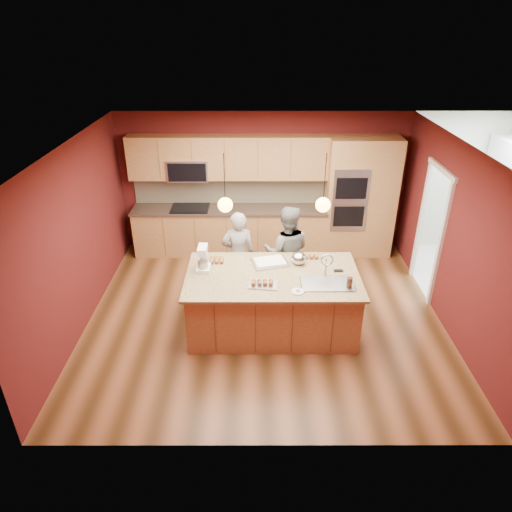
{
  "coord_description": "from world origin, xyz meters",
  "views": [
    {
      "loc": [
        -0.14,
        -5.99,
        4.25
      ],
      "look_at": [
        -0.14,
        -0.1,
        1.11
      ],
      "focal_mm": 32.0,
      "sensor_mm": 36.0,
      "label": 1
    }
  ],
  "objects_px": {
    "stand_mixer": "(203,260)",
    "mixing_bowl": "(299,258)",
    "person_left": "(238,255)",
    "person_right": "(287,252)",
    "island": "(273,301)"
  },
  "relations": [
    {
      "from": "stand_mixer",
      "to": "mixing_bowl",
      "type": "bearing_deg",
      "value": 8.5
    },
    {
      "from": "stand_mixer",
      "to": "mixing_bowl",
      "type": "relative_size",
      "value": 1.65
    },
    {
      "from": "person_left",
      "to": "person_right",
      "type": "xyz_separation_m",
      "value": [
        0.8,
        0.0,
        0.05
      ]
    },
    {
      "from": "person_left",
      "to": "stand_mixer",
      "type": "distance_m",
      "value": 0.99
    },
    {
      "from": "island",
      "to": "person_right",
      "type": "bearing_deg",
      "value": 75.4
    },
    {
      "from": "stand_mixer",
      "to": "island",
      "type": "bearing_deg",
      "value": -7.31
    },
    {
      "from": "person_right",
      "to": "mixing_bowl",
      "type": "distance_m",
      "value": 0.67
    },
    {
      "from": "island",
      "to": "mixing_bowl",
      "type": "height_order",
      "value": "island"
    },
    {
      "from": "island",
      "to": "person_left",
      "type": "xyz_separation_m",
      "value": [
        -0.55,
        0.96,
        0.28
      ]
    },
    {
      "from": "island",
      "to": "mixing_bowl",
      "type": "bearing_deg",
      "value": 40.97
    },
    {
      "from": "island",
      "to": "person_left",
      "type": "distance_m",
      "value": 1.14
    },
    {
      "from": "person_left",
      "to": "mixing_bowl",
      "type": "height_order",
      "value": "person_left"
    },
    {
      "from": "person_right",
      "to": "mixing_bowl",
      "type": "relative_size",
      "value": 6.96
    },
    {
      "from": "person_left",
      "to": "person_right",
      "type": "relative_size",
      "value": 0.94
    },
    {
      "from": "person_left",
      "to": "stand_mixer",
      "type": "xyz_separation_m",
      "value": [
        -0.48,
        -0.8,
        0.33
      ]
    }
  ]
}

